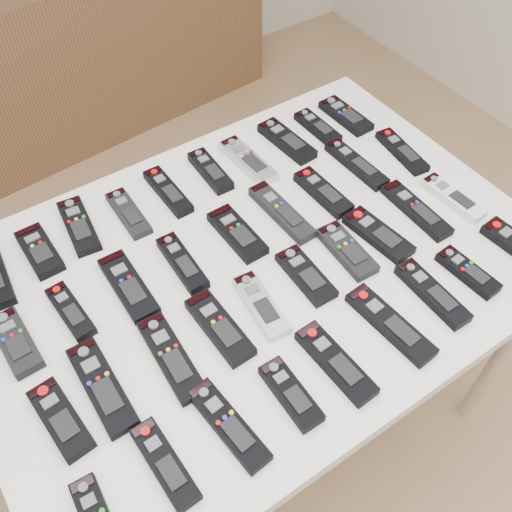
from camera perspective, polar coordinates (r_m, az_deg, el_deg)
ground at (r=1.87m, az=-2.21°, el=-19.87°), size 4.00×4.00×0.00m
table at (r=1.30m, az=0.00°, el=-2.17°), size 1.25×0.88×0.78m
sideboard at (r=2.82m, az=-14.68°, el=19.64°), size 1.53×0.50×0.75m
remote_1 at (r=1.35m, az=-20.83°, el=0.47°), size 0.06×0.15×0.02m
remote_2 at (r=1.38m, az=-17.29°, el=2.90°), size 0.08×0.18×0.02m
remote_3 at (r=1.38m, az=-12.63°, el=4.19°), size 0.05×0.16×0.02m
remote_4 at (r=1.41m, az=-8.80°, el=6.40°), size 0.05×0.17×0.02m
remote_5 at (r=1.45m, az=-4.58°, el=8.48°), size 0.05×0.16×0.02m
remote_6 at (r=1.47m, az=-0.79°, el=9.49°), size 0.06×0.19×0.02m
remote_7 at (r=1.54m, az=3.09°, el=11.43°), size 0.07×0.19×0.02m
remote_8 at (r=1.59m, az=6.18°, el=12.69°), size 0.05×0.15×0.02m
remote_9 at (r=1.64m, az=8.96°, el=13.70°), size 0.06×0.17×0.02m
remote_10 at (r=1.22m, az=-22.88°, el=-7.96°), size 0.06×0.16×0.02m
remote_11 at (r=1.23m, az=-18.05°, el=-5.28°), size 0.05×0.15×0.02m
remote_12 at (r=1.24m, az=-12.64°, el=-2.93°), size 0.06×0.19×0.02m
remote_13 at (r=1.25m, az=-7.38°, el=-0.70°), size 0.05×0.17×0.02m
remote_14 at (r=1.30m, az=-1.90°, el=2.29°), size 0.06×0.17×0.02m
remote_15 at (r=1.34m, az=2.57°, el=4.41°), size 0.05×0.20×0.02m
remote_16 at (r=1.40m, az=6.72°, el=6.35°), size 0.06×0.17×0.02m
remote_17 at (r=1.49m, az=9.98°, el=9.05°), size 0.05×0.20×0.02m
remote_18 at (r=1.55m, az=14.38°, el=10.11°), size 0.07×0.18×0.02m
remote_19 at (r=1.11m, az=-18.94°, el=-15.17°), size 0.07×0.16×0.02m
remote_20 at (r=1.12m, az=-15.15°, el=-12.47°), size 0.06×0.21×0.02m
remote_21 at (r=1.13m, az=-8.47°, el=-9.98°), size 0.06×0.20×0.02m
remote_22 at (r=1.15m, az=-3.65°, el=-7.12°), size 0.06×0.18×0.02m
remote_23 at (r=1.18m, az=0.47°, el=-4.92°), size 0.07×0.17×0.02m
remote_24 at (r=1.23m, az=5.01°, el=-1.91°), size 0.06×0.16×0.02m
remote_25 at (r=1.28m, az=9.07°, el=0.56°), size 0.07×0.16×0.02m
remote_26 at (r=1.33m, az=12.13°, el=2.12°), size 0.08×0.18×0.02m
remote_27 at (r=1.40m, az=15.73°, el=4.45°), size 0.05×0.20×0.02m
remote_28 at (r=1.46m, az=19.10°, el=5.56°), size 0.05×0.17×0.02m
remote_30 at (r=1.04m, az=-9.10°, el=-19.82°), size 0.05×0.17×0.02m
remote_31 at (r=1.05m, az=-2.78°, el=-16.50°), size 0.07×0.19×0.02m
remote_32 at (r=1.08m, az=3.50°, el=-13.58°), size 0.05×0.15×0.02m
remote_33 at (r=1.12m, az=7.97°, el=-10.51°), size 0.06×0.19×0.02m
remote_34 at (r=1.18m, az=13.28°, el=-6.64°), size 0.07×0.21×0.02m
remote_35 at (r=1.25m, az=17.21°, el=-3.57°), size 0.05×0.18×0.02m
remote_36 at (r=1.31m, az=20.43°, el=-1.51°), size 0.06×0.15×0.02m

